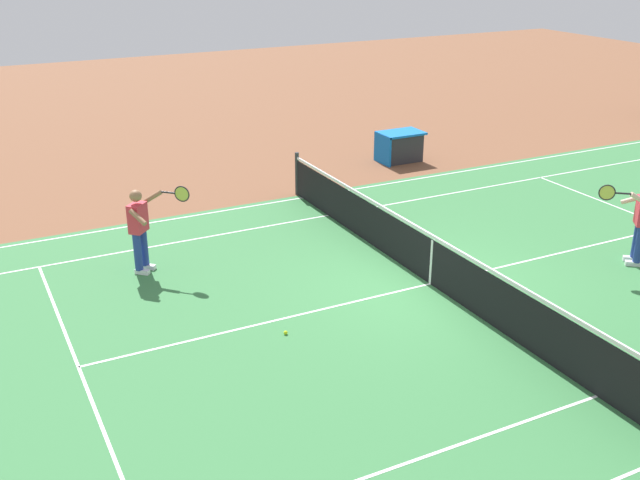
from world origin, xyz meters
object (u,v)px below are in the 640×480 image
(equipment_cart_tarped, at_px, (400,146))
(tennis_ball, at_px, (286,333))
(tennis_player_near, at_px, (140,226))
(tennis_net, at_px, (432,260))
(tennis_player_far, at_px, (640,219))

(equipment_cart_tarped, bearing_deg, tennis_ball, 47.31)
(tennis_player_near, bearing_deg, tennis_ball, 111.84)
(tennis_net, relative_size, tennis_player_far, 6.89)
(tennis_player_far, relative_size, equipment_cart_tarped, 1.36)
(tennis_net, xyz_separation_m, tennis_player_far, (-4.11, 1.04, 0.44))
(tennis_ball, bearing_deg, tennis_player_near, -68.16)
(tennis_player_near, bearing_deg, equipment_cart_tarped, -153.82)
(tennis_net, xyz_separation_m, equipment_cart_tarped, (-3.87, -7.15, -0.05))
(tennis_player_far, bearing_deg, tennis_net, -14.14)
(tennis_net, height_order, tennis_ball, tennis_net)
(tennis_net, relative_size, tennis_player_near, 6.89)
(tennis_player_near, xyz_separation_m, tennis_ball, (-1.40, 3.50, -0.90))
(tennis_net, distance_m, tennis_player_far, 4.27)
(tennis_player_far, xyz_separation_m, tennis_ball, (7.31, -0.53, -0.90))
(tennis_ball, bearing_deg, tennis_player_far, 175.87)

